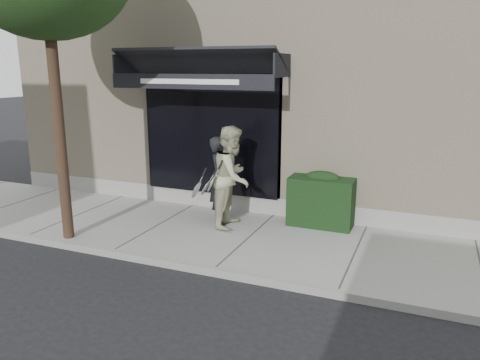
% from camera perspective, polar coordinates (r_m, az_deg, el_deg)
% --- Properties ---
extents(ground, '(80.00, 80.00, 0.00)m').
position_cam_1_polar(ground, '(9.06, 1.09, -7.70)').
color(ground, black).
rests_on(ground, ground).
extents(sidewalk, '(20.00, 3.00, 0.12)m').
position_cam_1_polar(sidewalk, '(9.03, 1.10, -7.35)').
color(sidewalk, gray).
rests_on(sidewalk, ground).
extents(curb, '(20.00, 0.10, 0.14)m').
position_cam_1_polar(curb, '(7.72, -3.17, -11.09)').
color(curb, gray).
rests_on(curb, ground).
extents(building_facade, '(14.30, 8.04, 5.64)m').
position_cam_1_polar(building_facade, '(13.19, 9.13, 11.07)').
color(building_facade, beige).
rests_on(building_facade, ground).
extents(hedge, '(1.30, 0.70, 1.14)m').
position_cam_1_polar(hedge, '(9.68, 9.91, -2.37)').
color(hedge, black).
rests_on(hedge, sidewalk).
extents(pedestrian_front, '(0.78, 0.92, 1.81)m').
position_cam_1_polar(pedestrian_front, '(9.59, -2.43, -0.05)').
color(pedestrian_front, black).
rests_on(pedestrian_front, sidewalk).
extents(pedestrian_back, '(0.83, 1.04, 2.05)m').
position_cam_1_polar(pedestrian_back, '(9.39, -0.93, 0.40)').
color(pedestrian_back, '#B5B491').
rests_on(pedestrian_back, sidewalk).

